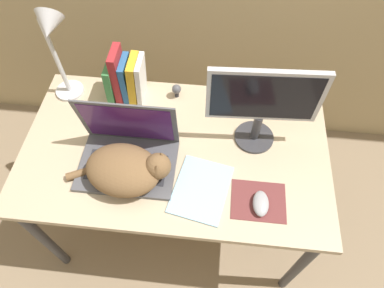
{
  "coord_description": "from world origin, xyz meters",
  "views": [
    {
      "loc": [
        0.16,
        -0.41,
        1.96
      ],
      "look_at": [
        0.08,
        0.34,
        0.84
      ],
      "focal_mm": 32.0,
      "sensor_mm": 36.0,
      "label": 1
    }
  ],
  "objects_px": {
    "desk_lamp": "(53,42)",
    "notepad": "(201,189)",
    "book_row": "(125,78)",
    "computer_mouse": "(261,203)",
    "laptop": "(128,153)",
    "webcam": "(177,90)",
    "cat": "(126,169)",
    "external_monitor": "(263,103)"
  },
  "relations": [
    {
      "from": "laptop",
      "to": "computer_mouse",
      "type": "bearing_deg",
      "value": -15.67
    },
    {
      "from": "desk_lamp",
      "to": "external_monitor",
      "type": "bearing_deg",
      "value": -10.27
    },
    {
      "from": "external_monitor",
      "to": "book_row",
      "type": "relative_size",
      "value": 1.67
    },
    {
      "from": "laptop",
      "to": "webcam",
      "type": "height_order",
      "value": "laptop"
    },
    {
      "from": "book_row",
      "to": "desk_lamp",
      "type": "xyz_separation_m",
      "value": [
        -0.25,
        -0.04,
        0.21
      ]
    },
    {
      "from": "external_monitor",
      "to": "computer_mouse",
      "type": "xyz_separation_m",
      "value": [
        0.02,
        -0.32,
        -0.21
      ]
    },
    {
      "from": "laptop",
      "to": "webcam",
      "type": "bearing_deg",
      "value": 68.11
    },
    {
      "from": "laptop",
      "to": "desk_lamp",
      "type": "distance_m",
      "value": 0.53
    },
    {
      "from": "desk_lamp",
      "to": "book_row",
      "type": "bearing_deg",
      "value": 8.8
    },
    {
      "from": "laptop",
      "to": "desk_lamp",
      "type": "relative_size",
      "value": 0.82
    },
    {
      "from": "laptop",
      "to": "book_row",
      "type": "xyz_separation_m",
      "value": [
        -0.08,
        0.35,
        0.06
      ]
    },
    {
      "from": "book_row",
      "to": "notepad",
      "type": "xyz_separation_m",
      "value": [
        0.39,
        -0.46,
        -0.11
      ]
    },
    {
      "from": "laptop",
      "to": "computer_mouse",
      "type": "height_order",
      "value": "laptop"
    },
    {
      "from": "laptop",
      "to": "computer_mouse",
      "type": "relative_size",
      "value": 3.71
    },
    {
      "from": "computer_mouse",
      "to": "webcam",
      "type": "xyz_separation_m",
      "value": [
        -0.39,
        0.52,
        0.02
      ]
    },
    {
      "from": "laptop",
      "to": "cat",
      "type": "bearing_deg",
      "value": -79.82
    },
    {
      "from": "book_row",
      "to": "laptop",
      "type": "bearing_deg",
      "value": -77.6
    },
    {
      "from": "cat",
      "to": "webcam",
      "type": "distance_m",
      "value": 0.48
    },
    {
      "from": "external_monitor",
      "to": "webcam",
      "type": "bearing_deg",
      "value": 150.39
    },
    {
      "from": "computer_mouse",
      "to": "webcam",
      "type": "bearing_deg",
      "value": 126.64
    },
    {
      "from": "computer_mouse",
      "to": "desk_lamp",
      "type": "height_order",
      "value": "desk_lamp"
    },
    {
      "from": "computer_mouse",
      "to": "desk_lamp",
      "type": "bearing_deg",
      "value": 151.55
    },
    {
      "from": "cat",
      "to": "computer_mouse",
      "type": "xyz_separation_m",
      "value": [
        0.52,
        -0.06,
        -0.05
      ]
    },
    {
      "from": "computer_mouse",
      "to": "cat",
      "type": "bearing_deg",
      "value": 173.14
    },
    {
      "from": "laptop",
      "to": "cat",
      "type": "relative_size",
      "value": 0.92
    },
    {
      "from": "computer_mouse",
      "to": "book_row",
      "type": "height_order",
      "value": "book_row"
    },
    {
      "from": "desk_lamp",
      "to": "notepad",
      "type": "height_order",
      "value": "desk_lamp"
    },
    {
      "from": "laptop",
      "to": "computer_mouse",
      "type": "distance_m",
      "value": 0.56
    },
    {
      "from": "desk_lamp",
      "to": "webcam",
      "type": "height_order",
      "value": "desk_lamp"
    },
    {
      "from": "cat",
      "to": "external_monitor",
      "type": "bearing_deg",
      "value": 26.94
    },
    {
      "from": "book_row",
      "to": "computer_mouse",
      "type": "bearing_deg",
      "value": -39.39
    },
    {
      "from": "computer_mouse",
      "to": "desk_lamp",
      "type": "distance_m",
      "value": 1.03
    },
    {
      "from": "book_row",
      "to": "desk_lamp",
      "type": "relative_size",
      "value": 0.55
    },
    {
      "from": "cat",
      "to": "desk_lamp",
      "type": "height_order",
      "value": "desk_lamp"
    },
    {
      "from": "book_row",
      "to": "cat",
      "type": "bearing_deg",
      "value": -78.04
    },
    {
      "from": "cat",
      "to": "webcam",
      "type": "relative_size",
      "value": 6.17
    },
    {
      "from": "computer_mouse",
      "to": "desk_lamp",
      "type": "xyz_separation_m",
      "value": [
        -0.86,
        0.47,
        0.3
      ]
    },
    {
      "from": "cat",
      "to": "desk_lamp",
      "type": "xyz_separation_m",
      "value": [
        -0.34,
        0.4,
        0.25
      ]
    },
    {
      "from": "computer_mouse",
      "to": "webcam",
      "type": "height_order",
      "value": "webcam"
    },
    {
      "from": "laptop",
      "to": "external_monitor",
      "type": "height_order",
      "value": "external_monitor"
    },
    {
      "from": "external_monitor",
      "to": "book_row",
      "type": "distance_m",
      "value": 0.63
    },
    {
      "from": "webcam",
      "to": "cat",
      "type": "bearing_deg",
      "value": -106.19
    }
  ]
}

